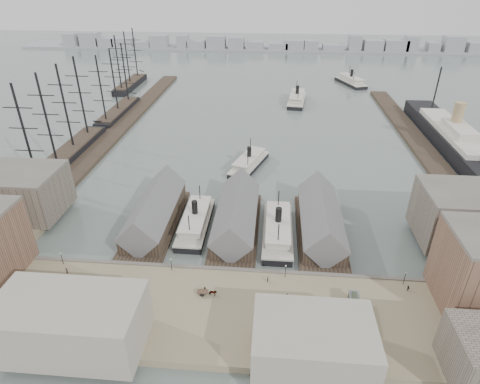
# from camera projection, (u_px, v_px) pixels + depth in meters

# --- Properties ---
(ground) EXTENTS (900.00, 900.00, 0.00)m
(ground) POSITION_uv_depth(u_px,v_px,m) (231.00, 263.00, 112.56)
(ground) COLOR #53605C
(ground) RESTS_ON ground
(quay) EXTENTS (180.00, 30.00, 2.00)m
(quay) POSITION_uv_depth(u_px,v_px,m) (222.00, 313.00, 94.70)
(quay) COLOR #807356
(quay) RESTS_ON ground
(seawall) EXTENTS (180.00, 1.20, 2.30)m
(seawall) POSITION_uv_depth(u_px,v_px,m) (229.00, 272.00, 107.48)
(seawall) COLOR #59544C
(seawall) RESTS_ON ground
(west_wharf) EXTENTS (10.00, 220.00, 1.60)m
(west_wharf) POSITION_uv_depth(u_px,v_px,m) (119.00, 128.00, 204.16)
(west_wharf) COLOR #2D231C
(west_wharf) RESTS_ON ground
(east_wharf) EXTENTS (10.00, 180.00, 1.60)m
(east_wharf) POSITION_uv_depth(u_px,v_px,m) (420.00, 146.00, 184.46)
(east_wharf) COLOR #2D231C
(east_wharf) RESTS_ON ground
(ferry_shed_west) EXTENTS (14.00, 42.00, 12.60)m
(ferry_shed_west) POSITION_uv_depth(u_px,v_px,m) (155.00, 212.00, 126.91)
(ferry_shed_west) COLOR #2D231C
(ferry_shed_west) RESTS_ON ground
(ferry_shed_center) EXTENTS (14.00, 42.00, 12.60)m
(ferry_shed_center) POSITION_uv_depth(u_px,v_px,m) (236.00, 216.00, 124.95)
(ferry_shed_center) COLOR #2D231C
(ferry_shed_center) RESTS_ON ground
(ferry_shed_east) EXTENTS (14.00, 42.00, 12.60)m
(ferry_shed_east) POSITION_uv_depth(u_px,v_px,m) (321.00, 220.00, 122.99)
(ferry_shed_east) COLOR #2D231C
(ferry_shed_east) RESTS_ON ground
(warehouse_west_back) EXTENTS (26.00, 20.00, 14.00)m
(warehouse_west_back) POSITION_uv_depth(u_px,v_px,m) (21.00, 193.00, 129.07)
(warehouse_west_back) COLOR #60564C
(warehouse_west_back) RESTS_ON west_land
(warehouse_east_back) EXTENTS (28.00, 20.00, 15.00)m
(warehouse_east_back) POSITION_uv_depth(u_px,v_px,m) (470.00, 217.00, 115.81)
(warehouse_east_back) COLOR #60564C
(warehouse_east_back) RESTS_ON east_land
(street_bldg_center) EXTENTS (24.00, 16.00, 10.00)m
(street_bldg_center) POSITION_uv_depth(u_px,v_px,m) (313.00, 343.00, 79.83)
(street_bldg_center) COLOR gray
(street_bldg_center) RESTS_ON quay
(street_bldg_west) EXTENTS (30.00, 16.00, 12.00)m
(street_bldg_west) POSITION_uv_depth(u_px,v_px,m) (70.00, 323.00, 83.11)
(street_bldg_west) COLOR gray
(street_bldg_west) RESTS_ON quay
(lamp_post_far_w) EXTENTS (0.44, 0.44, 3.92)m
(lamp_post_far_w) POSITION_uv_depth(u_px,v_px,m) (61.00, 256.00, 107.57)
(lamp_post_far_w) COLOR black
(lamp_post_far_w) RESTS_ON quay
(lamp_post_near_w) EXTENTS (0.44, 0.44, 3.92)m
(lamp_post_near_w) POSITION_uv_depth(u_px,v_px,m) (171.00, 262.00, 105.31)
(lamp_post_near_w) COLOR black
(lamp_post_near_w) RESTS_ON quay
(lamp_post_near_e) EXTENTS (0.44, 0.44, 3.92)m
(lamp_post_near_e) POSITION_uv_depth(u_px,v_px,m) (286.00, 269.00, 103.04)
(lamp_post_near_e) COLOR black
(lamp_post_near_e) RESTS_ON quay
(lamp_post_far_e) EXTENTS (0.44, 0.44, 3.92)m
(lamp_post_far_e) POSITION_uv_depth(u_px,v_px,m) (405.00, 276.00, 100.78)
(lamp_post_far_e) COLOR black
(lamp_post_far_e) RESTS_ON quay
(far_shore) EXTENTS (500.00, 40.00, 15.72)m
(far_shore) POSITION_uv_depth(u_px,v_px,m) (264.00, 46.00, 401.03)
(far_shore) COLOR gray
(far_shore) RESTS_ON ground
(ferry_docked_west) EXTENTS (8.46, 28.21, 10.08)m
(ferry_docked_west) POSITION_uv_depth(u_px,v_px,m) (196.00, 221.00, 126.91)
(ferry_docked_west) COLOR black
(ferry_docked_west) RESTS_ON ground
(ferry_docked_east) EXTENTS (8.89, 29.62, 10.58)m
(ferry_docked_east) POSITION_uv_depth(u_px,v_px,m) (278.00, 229.00, 122.59)
(ferry_docked_east) COLOR black
(ferry_docked_east) RESTS_ON ground
(ferry_open_near) EXTENTS (16.13, 27.98, 9.58)m
(ferry_open_near) POSITION_uv_depth(u_px,v_px,m) (249.00, 162.00, 165.26)
(ferry_open_near) COLOR black
(ferry_open_near) RESTS_ON ground
(ferry_open_mid) EXTENTS (12.81, 32.12, 11.17)m
(ferry_open_mid) POSITION_uv_depth(u_px,v_px,m) (297.00, 99.00, 243.80)
(ferry_open_mid) COLOR black
(ferry_open_mid) RESTS_ON ground
(ferry_open_far) EXTENTS (19.69, 32.02, 10.99)m
(ferry_open_far) POSITION_uv_depth(u_px,v_px,m) (351.00, 81.00, 282.26)
(ferry_open_far) COLOR black
(ferry_open_far) RESTS_ON ground
(sailing_ship_near) EXTENTS (9.50, 65.45, 39.06)m
(sailing_ship_near) POSITION_uv_depth(u_px,v_px,m) (66.00, 155.00, 170.17)
(sailing_ship_near) COLOR black
(sailing_ship_near) RESTS_ON ground
(sailing_ship_mid) EXTENTS (8.70, 50.24, 35.75)m
(sailing_ship_mid) POSITION_uv_depth(u_px,v_px,m) (118.00, 111.00, 223.29)
(sailing_ship_mid) COLOR black
(sailing_ship_mid) RESTS_ON ground
(sailing_ship_far) EXTENTS (8.80, 48.91, 36.19)m
(sailing_ship_far) POSITION_uv_depth(u_px,v_px,m) (130.00, 83.00, 276.19)
(sailing_ship_far) COLOR black
(sailing_ship_far) RESTS_ON ground
(ocean_steamer) EXTENTS (14.21, 103.83, 20.77)m
(ocean_steamer) POSITION_uv_depth(u_px,v_px,m) (452.00, 138.00, 183.09)
(ocean_steamer) COLOR black
(ocean_steamer) RESTS_ON ground
(tram) EXTENTS (3.03, 9.54, 3.34)m
(tram) POSITION_uv_depth(u_px,v_px,m) (355.00, 309.00, 92.20)
(tram) COLOR black
(tram) RESTS_ON quay
(horse_cart_left) EXTENTS (4.46, 4.20, 1.73)m
(horse_cart_left) POSITION_uv_depth(u_px,v_px,m) (106.00, 282.00, 101.45)
(horse_cart_left) COLOR black
(horse_cart_left) RESTS_ON quay
(horse_cart_center) EXTENTS (4.93, 1.61, 1.66)m
(horse_cart_center) POSITION_uv_depth(u_px,v_px,m) (210.00, 293.00, 98.14)
(horse_cart_center) COLOR black
(horse_cart_center) RESTS_ON quay
(horse_cart_right) EXTENTS (4.88, 3.38, 1.73)m
(horse_cart_right) POSITION_uv_depth(u_px,v_px,m) (288.00, 318.00, 90.97)
(horse_cart_right) COLOR black
(horse_cart_right) RESTS_ON quay
(pedestrian_0) EXTENTS (0.54, 0.67, 1.68)m
(pedestrian_0) POSITION_uv_depth(u_px,v_px,m) (67.00, 271.00, 105.25)
(pedestrian_0) COLOR black
(pedestrian_0) RESTS_ON quay
(pedestrian_1) EXTENTS (0.97, 1.00, 1.62)m
(pedestrian_1) POSITION_uv_depth(u_px,v_px,m) (42.00, 293.00, 97.96)
(pedestrian_1) COLOR black
(pedestrian_1) RESTS_ON quay
(pedestrian_2) EXTENTS (1.05, 0.66, 1.57)m
(pedestrian_2) POSITION_uv_depth(u_px,v_px,m) (124.00, 284.00, 101.04)
(pedestrian_2) COLOR black
(pedestrian_2) RESTS_ON quay
(pedestrian_3) EXTENTS (0.98, 0.47, 1.62)m
(pedestrian_3) POSITION_uv_depth(u_px,v_px,m) (133.00, 327.00, 88.77)
(pedestrian_3) COLOR black
(pedestrian_3) RESTS_ON quay
(pedestrian_4) EXTENTS (0.91, 0.73, 1.62)m
(pedestrian_4) POSITION_uv_depth(u_px,v_px,m) (205.00, 289.00, 99.17)
(pedestrian_4) COLOR black
(pedestrian_4) RESTS_ON quay
(pedestrian_5) EXTENTS (0.68, 0.71, 1.56)m
(pedestrian_5) POSITION_uv_depth(u_px,v_px,m) (273.00, 308.00, 93.83)
(pedestrian_5) COLOR black
(pedestrian_5) RESTS_ON quay
(pedestrian_6) EXTENTS (0.74, 0.88, 1.59)m
(pedestrian_6) POSITION_uv_depth(u_px,v_px,m) (287.00, 296.00, 97.22)
(pedestrian_6) COLOR black
(pedestrian_6) RESTS_ON quay
(pedestrian_7) EXTENTS (1.25, 0.81, 1.82)m
(pedestrian_7) POSITION_uv_depth(u_px,v_px,m) (361.00, 336.00, 86.57)
(pedestrian_7) COLOR black
(pedestrian_7) RESTS_ON quay
(pedestrian_8) EXTENTS (0.75, 1.05, 1.66)m
(pedestrian_8) POSITION_uv_depth(u_px,v_px,m) (408.00, 288.00, 99.57)
(pedestrian_8) COLOR black
(pedestrian_8) RESTS_ON quay
(pedestrian_10) EXTENTS (0.65, 0.75, 1.73)m
(pedestrian_10) POSITION_uv_depth(u_px,v_px,m) (268.00, 279.00, 102.33)
(pedestrian_10) COLOR black
(pedestrian_10) RESTS_ON quay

